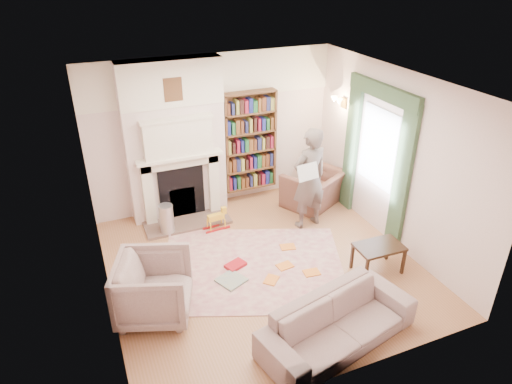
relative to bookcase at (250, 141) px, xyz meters
name	(u,v)px	position (x,y,z in m)	size (l,w,h in m)	color
floor	(262,265)	(-0.65, -2.12, -1.18)	(4.50, 4.50, 0.00)	#99643D
ceiling	(264,85)	(-0.65, -2.12, 1.62)	(4.50, 4.50, 0.00)	white
wall_back	(213,132)	(-0.65, 0.13, 0.22)	(4.50, 4.50, 0.00)	silver
wall_front	(352,277)	(-0.65, -4.37, 0.22)	(4.50, 4.50, 0.00)	silver
wall_left	(96,215)	(-2.90, -2.12, 0.22)	(4.50, 4.50, 0.00)	silver
wall_right	(394,159)	(1.60, -2.12, 0.22)	(4.50, 4.50, 0.00)	silver
fireplace	(175,143)	(-1.40, -0.07, 0.21)	(1.70, 0.58, 2.80)	silver
bookcase	(250,141)	(0.00, 0.00, 0.00)	(1.00, 0.24, 1.85)	brown
window	(378,147)	(1.58, -1.72, 0.27)	(0.02, 0.90, 1.30)	silver
curtain_left	(402,179)	(1.55, -2.42, 0.02)	(0.07, 0.32, 2.40)	#2B432B
curtain_right	(351,147)	(1.55, -1.02, 0.02)	(0.07, 0.32, 2.40)	#2B432B
pelmet	(383,92)	(1.54, -1.72, 1.20)	(0.09, 1.70, 0.24)	#2B432B
wall_sconce	(334,104)	(1.38, -0.62, 0.72)	(0.20, 0.24, 0.24)	gold
rug	(252,267)	(-0.82, -2.12, -1.17)	(2.77, 2.13, 0.01)	beige
armchair_reading	(313,189)	(1.00, -0.74, -0.84)	(1.03, 0.90, 0.67)	brown
armchair_left	(154,288)	(-2.37, -2.56, -0.75)	(0.91, 0.94, 0.85)	#C0AD9E
sofa	(338,323)	(-0.42, -3.91, -0.88)	(2.02, 0.79, 0.59)	gray
man_reading	(309,179)	(0.55, -1.34, -0.27)	(0.66, 0.43, 1.80)	#5D504A
newspaper	(308,172)	(0.40, -1.54, -0.03)	(0.39, 0.02, 0.27)	beige
coffee_table	(378,258)	(0.89, -2.91, -0.95)	(0.70, 0.45, 0.45)	#352412
paraffin_heater	(167,220)	(-1.79, -0.68, -0.90)	(0.24, 0.24, 0.55)	#B8BBC1
rocking_horse	(216,219)	(-0.98, -0.87, -0.98)	(0.45, 0.18, 0.40)	yellow
board_game	(231,280)	(-1.23, -2.32, -1.15)	(0.36, 0.36, 0.03)	gold
game_box_lid	(236,265)	(-1.05, -2.02, -1.14)	(0.31, 0.20, 0.05)	#A3121C
comic_annuals	(289,266)	(-0.29, -2.33, -1.16)	(0.91, 0.96, 0.02)	red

